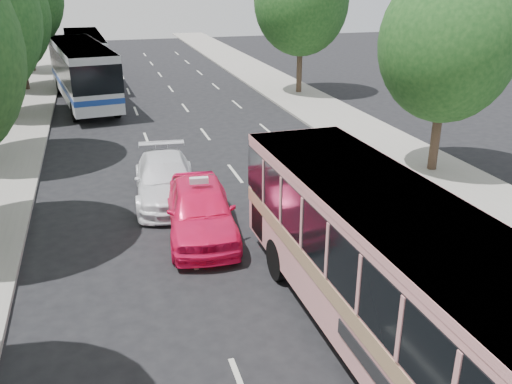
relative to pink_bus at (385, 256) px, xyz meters
name	(u,v)px	position (x,y,z in m)	size (l,w,h in m)	color
ground	(301,319)	(-1.30, 1.23, -2.09)	(120.00, 120.00, 0.00)	black
sidewalk_left	(10,127)	(-9.80, 21.23, -2.02)	(4.00, 90.00, 0.15)	#9E998E
sidewalk_right	(314,106)	(7.20, 21.23, -2.03)	(4.00, 90.00, 0.12)	#9E998E
tree_right_near	(451,39)	(7.48, 9.17, 3.11)	(5.10, 5.10, 7.95)	#38281E
pink_bus	(385,256)	(0.00, 0.00, 0.00)	(2.86, 10.58, 3.36)	pink
pink_taxi	(200,209)	(-2.67, 6.21, -1.25)	(1.99, 4.95, 1.69)	#FF1657
white_pickup	(165,179)	(-3.30, 9.39, -1.36)	(2.06, 5.07, 1.47)	white
tour_coach_front	(82,69)	(-5.99, 25.95, 0.07)	(4.19, 12.23, 3.59)	silver
tour_coach_rear	(85,55)	(-5.80, 32.71, 0.01)	(3.02, 11.75, 3.49)	white
taxi_roof_sign	(199,180)	(-2.67, 6.21, -0.31)	(0.55, 0.18, 0.18)	silver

